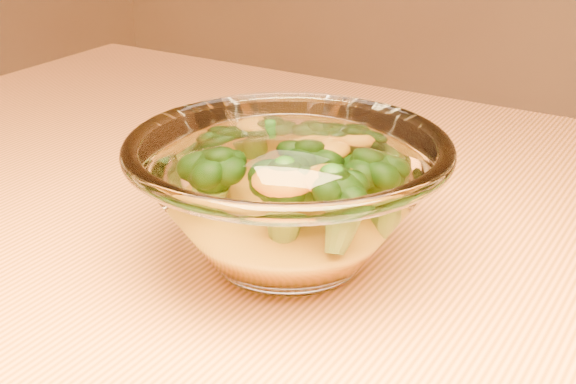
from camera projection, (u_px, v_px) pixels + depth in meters
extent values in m
cube|color=#C9703C|center=(376.00, 302.00, 0.54)|extent=(1.20, 0.80, 0.04)
cylinder|color=brown|center=(138.00, 314.00, 1.21)|extent=(0.06, 0.06, 0.71)
ellipsoid|color=white|center=(288.00, 254.00, 0.54)|extent=(0.09, 0.09, 0.02)
torus|color=white|center=(288.00, 147.00, 0.51)|extent=(0.21, 0.21, 0.01)
ellipsoid|color=orange|center=(288.00, 226.00, 0.53)|extent=(0.11, 0.11, 0.03)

